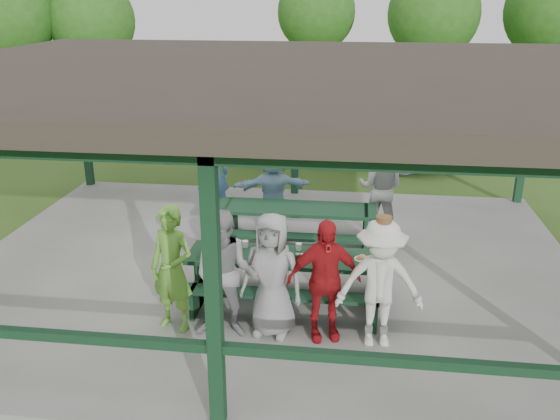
# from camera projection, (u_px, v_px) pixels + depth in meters

# --- Properties ---
(ground) EXTENTS (90.00, 90.00, 0.00)m
(ground) POSITION_uv_depth(u_px,v_px,m) (270.00, 271.00, 9.78)
(ground) COLOR #32541A
(ground) RESTS_ON ground
(concrete_slab) EXTENTS (10.00, 8.00, 0.10)m
(concrete_slab) POSITION_uv_depth(u_px,v_px,m) (270.00, 268.00, 9.76)
(concrete_slab) COLOR slate
(concrete_slab) RESTS_ON ground
(pavilion_structure) EXTENTS (10.60, 8.60, 3.24)m
(pavilion_structure) POSITION_uv_depth(u_px,v_px,m) (269.00, 76.00, 8.68)
(pavilion_structure) COLOR black
(pavilion_structure) RESTS_ON concrete_slab
(picnic_table_near) EXTENTS (2.83, 1.39, 0.75)m
(picnic_table_near) POSITION_uv_depth(u_px,v_px,m) (287.00, 273.00, 8.41)
(picnic_table_near) COLOR black
(picnic_table_near) RESTS_ON concrete_slab
(picnic_table_far) EXTENTS (2.76, 1.39, 0.75)m
(picnic_table_far) POSITION_uv_depth(u_px,v_px,m) (296.00, 222.00, 10.29)
(picnic_table_far) COLOR black
(picnic_table_far) RESTS_ON concrete_slab
(table_setting) EXTENTS (2.33, 0.45, 0.10)m
(table_setting) POSITION_uv_depth(u_px,v_px,m) (281.00, 253.00, 8.33)
(table_setting) COLOR white
(table_setting) RESTS_ON picnic_table_near
(contestant_green) EXTENTS (0.72, 0.58, 1.71)m
(contestant_green) POSITION_uv_depth(u_px,v_px,m) (172.00, 269.00, 7.67)
(contestant_green) COLOR #599930
(contestant_green) RESTS_ON concrete_slab
(contestant_grey_left) EXTENTS (0.85, 0.67, 1.72)m
(contestant_grey_left) POSITION_uv_depth(u_px,v_px,m) (226.00, 275.00, 7.49)
(contestant_grey_left) COLOR gray
(contestant_grey_left) RESTS_ON concrete_slab
(contestant_grey_mid) EXTENTS (0.89, 0.66, 1.67)m
(contestant_grey_mid) POSITION_uv_depth(u_px,v_px,m) (272.00, 275.00, 7.55)
(contestant_grey_mid) COLOR gray
(contestant_grey_mid) RESTS_ON concrete_slab
(contestant_red) EXTENTS (1.02, 0.63, 1.63)m
(contestant_red) POSITION_uv_depth(u_px,v_px,m) (324.00, 280.00, 7.47)
(contestant_red) COLOR #A31419
(contestant_red) RESTS_ON concrete_slab
(contestant_white_fedora) EXTENTS (1.12, 0.68, 1.74)m
(contestant_white_fedora) POSITION_uv_depth(u_px,v_px,m) (380.00, 284.00, 7.30)
(contestant_white_fedora) COLOR beige
(contestant_white_fedora) RESTS_ON concrete_slab
(spectator_lblue) EXTENTS (1.53, 0.82, 1.57)m
(spectator_lblue) POSITION_uv_depth(u_px,v_px,m) (273.00, 190.00, 10.95)
(spectator_lblue) COLOR #7FAAC4
(spectator_lblue) RESTS_ON concrete_slab
(spectator_blue) EXTENTS (0.74, 0.59, 1.77)m
(spectator_blue) POSITION_uv_depth(u_px,v_px,m) (212.00, 174.00, 11.60)
(spectator_blue) COLOR teal
(spectator_blue) RESTS_ON concrete_slab
(spectator_grey) EXTENTS (0.97, 0.84, 1.73)m
(spectator_grey) POSITION_uv_depth(u_px,v_px,m) (381.00, 188.00, 10.81)
(spectator_grey) COLOR #969698
(spectator_grey) RESTS_ON concrete_slab
(pickup_truck) EXTENTS (5.35, 3.83, 1.35)m
(pickup_truck) POSITION_uv_depth(u_px,v_px,m) (367.00, 136.00, 15.98)
(pickup_truck) COLOR silver
(pickup_truck) RESTS_ON ground
(farm_trailer) EXTENTS (3.67, 2.43, 1.30)m
(farm_trailer) POSITION_uv_depth(u_px,v_px,m) (277.00, 132.00, 16.52)
(farm_trailer) COLOR #1B2A97
(farm_trailer) RESTS_ON ground
(tree_far_left) EXTENTS (3.15, 3.15, 4.93)m
(tree_far_left) POSITION_uv_depth(u_px,v_px,m) (92.00, 21.00, 21.76)
(tree_far_left) COLOR #311F13
(tree_far_left) RESTS_ON ground
(tree_left) EXTENTS (3.31, 3.31, 5.17)m
(tree_left) POSITION_uv_depth(u_px,v_px,m) (316.00, 13.00, 25.15)
(tree_left) COLOR #311F13
(tree_left) RESTS_ON ground
(tree_mid) EXTENTS (3.36, 3.36, 5.26)m
(tree_mid) POSITION_uv_depth(u_px,v_px,m) (434.00, 14.00, 21.77)
(tree_mid) COLOR #311F13
(tree_mid) RESTS_ON ground
(tree_right) EXTENTS (3.47, 3.47, 5.42)m
(tree_right) POSITION_uv_depth(u_px,v_px,m) (554.00, 12.00, 21.13)
(tree_right) COLOR #311F13
(tree_right) RESTS_ON ground
(tree_edge_left) EXTENTS (3.36, 3.36, 5.24)m
(tree_edge_left) POSITION_uv_depth(u_px,v_px,m) (6.00, 15.00, 20.86)
(tree_edge_left) COLOR #311F13
(tree_edge_left) RESTS_ON ground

